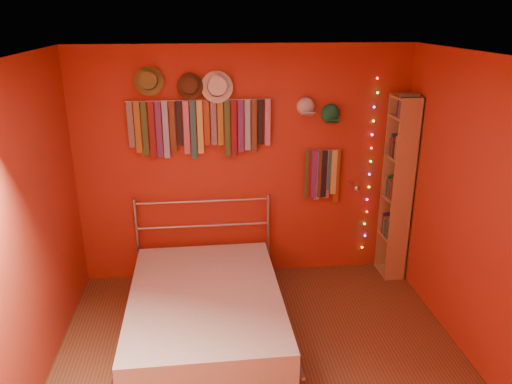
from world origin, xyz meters
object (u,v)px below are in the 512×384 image
object	(u,v)px
tie_rack	(199,125)
bookshelf	(401,188)
bed	(206,310)
reading_lamp	(356,187)

from	to	relation	value
tie_rack	bookshelf	world-z (taller)	bookshelf
tie_rack	bed	world-z (taller)	tie_rack
tie_rack	bed	xyz separation A→B (m)	(-0.00, -1.04, -1.49)
reading_lamp	bookshelf	xyz separation A→B (m)	(0.50, -0.01, -0.02)
bookshelf	bed	size ratio (longest dim) A/B	1.01
reading_lamp	bookshelf	distance (m)	0.50
bookshelf	bed	xyz separation A→B (m)	(-2.12, -0.88, -0.79)
bed	tie_rack	bearing A→B (deg)	89.31
reading_lamp	tie_rack	bearing A→B (deg)	174.91
tie_rack	bookshelf	distance (m)	2.23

